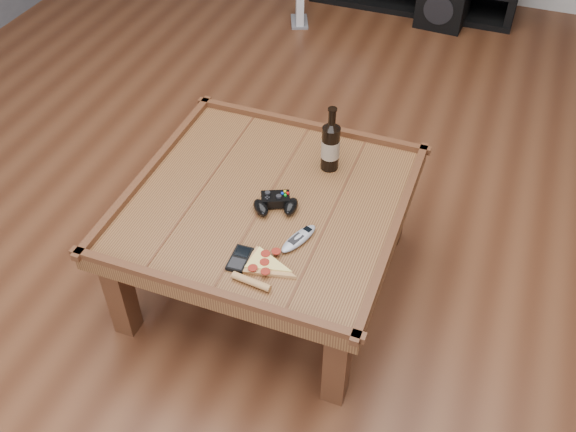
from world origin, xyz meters
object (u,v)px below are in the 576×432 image
(beer_bottle, at_px, (331,145))
(smartphone, at_px, (240,259))
(game_controller, at_px, (276,204))
(subwoofer, at_px, (444,1))
(coffee_table, at_px, (267,211))
(game_console, at_px, (300,7))
(remote_control, at_px, (299,238))
(pizza_slice, at_px, (263,267))

(beer_bottle, xyz_separation_m, smartphone, (-0.13, -0.58, -0.10))
(game_controller, bearing_deg, subwoofer, 61.90)
(beer_bottle, xyz_separation_m, subwoofer, (0.08, 2.27, -0.41))
(game_controller, bearing_deg, beer_bottle, 45.63)
(coffee_table, xyz_separation_m, smartphone, (0.03, -0.32, 0.07))
(smartphone, xyz_separation_m, subwoofer, (0.21, 2.85, -0.30))
(game_console, bearing_deg, remote_control, -92.81)
(beer_bottle, distance_m, pizza_slice, 0.59)
(pizza_slice, bearing_deg, game_controller, 108.98)
(remote_control, bearing_deg, pizza_slice, -92.28)
(coffee_table, xyz_separation_m, beer_bottle, (0.16, 0.26, 0.17))
(game_controller, distance_m, game_console, 2.36)
(smartphone, relative_size, remote_control, 0.66)
(smartphone, xyz_separation_m, remote_control, (0.15, 0.15, 0.01))
(coffee_table, bearing_deg, game_controller, -33.64)
(coffee_table, bearing_deg, pizza_slice, -70.11)
(beer_bottle, xyz_separation_m, remote_control, (0.02, -0.42, -0.10))
(coffee_table, relative_size, beer_bottle, 3.77)
(coffee_table, relative_size, game_controller, 5.99)
(pizza_slice, relative_size, game_console, 1.05)
(pizza_slice, height_order, remote_control, same)
(game_console, bearing_deg, game_controller, -94.87)
(game_controller, relative_size, game_console, 0.70)
(subwoofer, bearing_deg, game_controller, -90.65)
(coffee_table, relative_size, pizza_slice, 3.98)
(subwoofer, bearing_deg, remote_control, -87.59)
(subwoofer, bearing_deg, coffee_table, -91.84)
(beer_bottle, bearing_deg, pizza_slice, -94.33)
(pizza_slice, xyz_separation_m, subwoofer, (0.12, 2.86, -0.30))
(remote_control, bearing_deg, game_console, 130.47)
(game_controller, bearing_deg, smartphone, -117.83)
(game_controller, relative_size, remote_control, 0.97)
(remote_control, xyz_separation_m, subwoofer, (0.06, 2.70, -0.31))
(smartphone, bearing_deg, coffee_table, 93.05)
(pizza_slice, bearing_deg, subwoofer, 93.58)
(coffee_table, height_order, subwoofer, coffee_table)
(pizza_slice, distance_m, smartphone, 0.09)
(game_controller, xyz_separation_m, remote_control, (0.13, -0.13, -0.01))
(pizza_slice, height_order, smartphone, pizza_slice)
(smartphone, height_order, subwoofer, smartphone)
(smartphone, height_order, remote_control, remote_control)
(subwoofer, bearing_deg, beer_bottle, -88.43)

